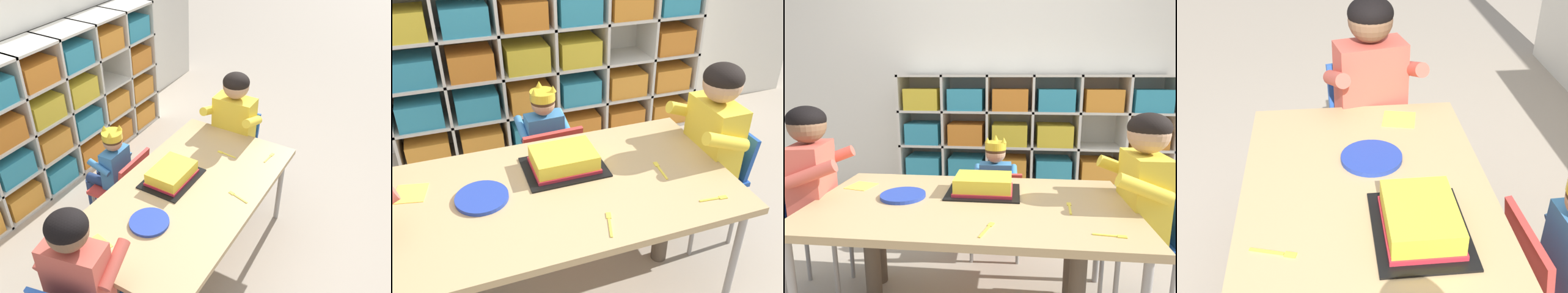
{
  "view_description": "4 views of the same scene",
  "coord_description": "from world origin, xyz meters",
  "views": [
    {
      "loc": [
        -1.74,
        -1.08,
        2.32
      ],
      "look_at": [
        0.09,
        -0.01,
        0.9
      ],
      "focal_mm": 39.89,
      "sensor_mm": 36.0,
      "label": 1
    },
    {
      "loc": [
        -0.41,
        -1.47,
        1.77
      ],
      "look_at": [
        0.09,
        -0.06,
        0.84
      ],
      "focal_mm": 39.62,
      "sensor_mm": 36.0,
      "label": 2
    },
    {
      "loc": [
        0.21,
        -1.54,
        1.22
      ],
      "look_at": [
        0.05,
        -0.02,
        0.9
      ],
      "focal_mm": 31.24,
      "sensor_mm": 36.0,
      "label": 3
    },
    {
      "loc": [
        1.22,
        -0.12,
        1.67
      ],
      "look_at": [
        -0.02,
        0.0,
        0.88
      ],
      "focal_mm": 47.48,
      "sensor_mm": 36.0,
      "label": 4
    }
  ],
  "objects": [
    {
      "name": "birthday_cake_on_tray",
      "position": [
        0.05,
        0.14,
        0.65
      ],
      "size": [
        0.38,
        0.29,
        0.09
      ],
      "color": "black",
      "rests_on": "activity_table"
    },
    {
      "name": "activity_table",
      "position": [
        0.0,
        0.0,
        0.58
      ],
      "size": [
        1.53,
        0.84,
        0.62
      ],
      "color": "tan",
      "rests_on": "ground"
    },
    {
      "name": "fork_scattered_mid_table",
      "position": [
        0.47,
        -0.02,
        0.62
      ],
      "size": [
        0.03,
        0.14,
        0.0
      ],
      "rotation": [
        0.0,
        0.0,
        4.64
      ],
      "color": "yellow",
      "rests_on": "activity_table"
    },
    {
      "name": "child_with_crown",
      "position": [
        0.08,
        0.68,
        0.51
      ],
      "size": [
        0.3,
        0.31,
        0.83
      ],
      "rotation": [
        0.0,
        0.0,
        3.19
      ],
      "color": "#3D7FBC",
      "rests_on": "ground"
    },
    {
      "name": "paper_napkin_square",
      "position": [
        -0.63,
        0.18,
        0.62
      ],
      "size": [
        0.16,
        0.16,
        0.0
      ],
      "primitive_type": "cube",
      "rotation": [
        0.0,
        0.0,
        -0.22
      ],
      "color": "#F4DB4C",
      "rests_on": "activity_table"
    },
    {
      "name": "paper_plate_stack",
      "position": [
        -0.35,
        0.03,
        0.62
      ],
      "size": [
        0.23,
        0.23,
        0.02
      ],
      "primitive_type": "cylinder",
      "color": "#233DA3",
      "rests_on": "activity_table"
    },
    {
      "name": "ground",
      "position": [
        0.0,
        0.0,
        0.0
      ],
      "size": [
        16.0,
        16.0,
        0.0
      ],
      "primitive_type": "plane",
      "color": "tan"
    },
    {
      "name": "storage_cubby_shelf",
      "position": [
        0.33,
        1.44,
        0.58
      ],
      "size": [
        2.32,
        0.34,
        1.23
      ],
      "color": "silver",
      "rests_on": "ground"
    },
    {
      "name": "fork_by_napkin",
      "position": [
        0.59,
        -0.3,
        0.62
      ],
      "size": [
        0.13,
        0.03,
        0.0
      ],
      "rotation": [
        0.0,
        0.0,
        3.04
      ],
      "color": "yellow",
      "rests_on": "activity_table"
    },
    {
      "name": "fork_beside_plate_stack",
      "position": [
        0.11,
        -0.29,
        0.62
      ],
      "size": [
        0.05,
        0.14,
        0.0
      ],
      "rotation": [
        0.0,
        0.0,
        4.42
      ],
      "color": "yellow",
      "rests_on": "activity_table"
    },
    {
      "name": "classroom_chair_blue",
      "position": [
        0.08,
        0.57,
        0.38
      ],
      "size": [
        0.38,
        0.34,
        0.62
      ],
      "rotation": [
        0.0,
        0.0,
        3.19
      ],
      "color": "red",
      "rests_on": "ground"
    },
    {
      "name": "guest_at_table_side",
      "position": [
        0.77,
        0.09,
        0.65
      ],
      "size": [
        0.44,
        0.41,
        1.05
      ],
      "rotation": [
        0.0,
        0.0,
        -1.57
      ],
      "color": "yellow",
      "rests_on": "ground"
    },
    {
      "name": "classroom_chair_guest_side",
      "position": [
        0.88,
        0.09,
        0.43
      ],
      "size": [
        0.34,
        0.32,
        0.68
      ],
      "rotation": [
        0.0,
        0.0,
        -1.57
      ],
      "color": "#1E4CA8",
      "rests_on": "ground"
    }
  ]
}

